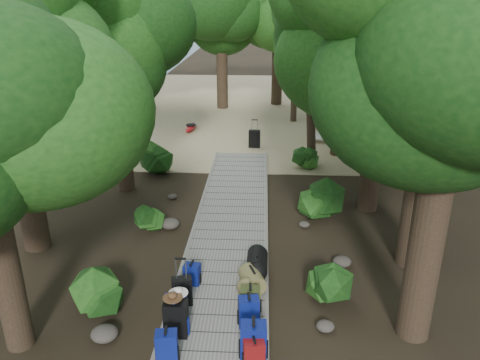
# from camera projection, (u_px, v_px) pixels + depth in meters

# --- Properties ---
(ground) EXTENTS (120.00, 120.00, 0.00)m
(ground) POSITION_uv_depth(u_px,v_px,m) (228.00, 244.00, 11.83)
(ground) COLOR black
(ground) RESTS_ON ground
(sand_beach) EXTENTS (40.00, 22.00, 0.02)m
(sand_beach) POSITION_uv_depth(u_px,v_px,m) (249.00, 106.00, 26.70)
(sand_beach) COLOR tan
(sand_beach) RESTS_ON ground
(boardwalk) EXTENTS (2.00, 12.00, 0.12)m
(boardwalk) POSITION_uv_depth(u_px,v_px,m) (231.00, 224.00, 12.74)
(boardwalk) COLOR gray
(boardwalk) RESTS_ON ground
(backpack_left_a) EXTENTS (0.39, 0.29, 0.67)m
(backpack_left_a) POSITION_uv_depth(u_px,v_px,m) (167.00, 346.00, 7.71)
(backpack_left_a) COLOR navy
(backpack_left_a) RESTS_ON boardwalk
(backpack_left_b) EXTENTS (0.42, 0.31, 0.77)m
(backpack_left_b) POSITION_uv_depth(u_px,v_px,m) (176.00, 316.00, 8.35)
(backpack_left_b) COLOR black
(backpack_left_b) RESTS_ON boardwalk
(backpack_left_c) EXTENTS (0.44, 0.36, 0.72)m
(backpack_left_c) POSITION_uv_depth(u_px,v_px,m) (177.00, 309.00, 8.58)
(backpack_left_c) COLOR navy
(backpack_left_c) RESTS_ON boardwalk
(backpack_left_d) EXTENTS (0.37, 0.29, 0.51)m
(backpack_left_d) POSITION_uv_depth(u_px,v_px,m) (192.00, 273.00, 9.90)
(backpack_left_d) COLOR navy
(backpack_left_d) RESTS_ON boardwalk
(backpack_right_a) EXTENTS (0.38, 0.30, 0.61)m
(backpack_right_a) POSITION_uv_depth(u_px,v_px,m) (254.00, 353.00, 7.60)
(backpack_right_a) COLOR maroon
(backpack_right_a) RESTS_ON boardwalk
(backpack_right_b) EXTENTS (0.44, 0.32, 0.78)m
(backpack_right_b) POSITION_uv_depth(u_px,v_px,m) (253.00, 340.00, 7.78)
(backpack_right_b) COLOR navy
(backpack_right_b) RESTS_ON boardwalk
(backpack_right_c) EXTENTS (0.41, 0.32, 0.64)m
(backpack_right_c) POSITION_uv_depth(u_px,v_px,m) (249.00, 310.00, 8.62)
(backpack_right_c) COLOR navy
(backpack_right_c) RESTS_ON boardwalk
(backpack_right_d) EXTENTS (0.39, 0.28, 0.58)m
(backpack_right_d) POSITION_uv_depth(u_px,v_px,m) (250.00, 299.00, 8.99)
(backpack_right_d) COLOR #37421E
(backpack_right_d) RESTS_ON boardwalk
(duffel_right_khaki) EXTENTS (0.62, 0.75, 0.43)m
(duffel_right_khaki) POSITION_uv_depth(u_px,v_px,m) (252.00, 279.00, 9.76)
(duffel_right_khaki) COLOR olive
(duffel_right_khaki) RESTS_ON boardwalk
(duffel_right_black) EXTENTS (0.48, 0.75, 0.46)m
(duffel_right_black) POSITION_uv_depth(u_px,v_px,m) (257.00, 262.00, 10.34)
(duffel_right_black) COLOR black
(duffel_right_black) RESTS_ON boardwalk
(suitcase_on_boardwalk) EXTENTS (0.43, 0.31, 0.60)m
(suitcase_on_boardwalk) POSITION_uv_depth(u_px,v_px,m) (182.00, 291.00, 9.21)
(suitcase_on_boardwalk) COLOR black
(suitcase_on_boardwalk) RESTS_ON boardwalk
(lone_suitcase_on_sand) EXTENTS (0.48, 0.31, 0.71)m
(lone_suitcase_on_sand) POSITION_uv_depth(u_px,v_px,m) (254.00, 139.00, 19.22)
(lone_suitcase_on_sand) COLOR black
(lone_suitcase_on_sand) RESTS_ON sand_beach
(hat_brown) EXTENTS (0.35, 0.35, 0.11)m
(hat_brown) POSITION_uv_depth(u_px,v_px,m) (173.00, 295.00, 8.21)
(hat_brown) COLOR #51351E
(hat_brown) RESTS_ON backpack_left_b
(hat_white) EXTENTS (0.36, 0.36, 0.12)m
(hat_white) POSITION_uv_depth(u_px,v_px,m) (178.00, 290.00, 8.41)
(hat_white) COLOR silver
(hat_white) RESTS_ON backpack_left_c
(kayak) EXTENTS (0.95, 3.35, 0.33)m
(kayak) POSITION_uv_depth(u_px,v_px,m) (191.00, 126.00, 21.82)
(kayak) COLOR red
(kayak) RESTS_ON sand_beach
(sun_lounger) EXTENTS (0.96, 1.88, 0.58)m
(sun_lounger) POSITION_uv_depth(u_px,v_px,m) (319.00, 133.00, 20.21)
(sun_lounger) COLOR silver
(sun_lounger) RESTS_ON sand_beach
(tree_right_a) EXTENTS (5.05, 5.05, 8.42)m
(tree_right_a) POSITION_uv_depth(u_px,v_px,m) (448.00, 110.00, 7.15)
(tree_right_a) COLOR black
(tree_right_a) RESTS_ON ground
(tree_right_b) EXTENTS (6.03, 6.03, 10.77)m
(tree_right_b) POSITION_uv_depth(u_px,v_px,m) (448.00, 21.00, 9.03)
(tree_right_b) COLOR black
(tree_right_b) RESTS_ON ground
(tree_right_c) EXTENTS (4.72, 4.72, 8.17)m
(tree_right_c) POSITION_uv_depth(u_px,v_px,m) (382.00, 68.00, 12.28)
(tree_right_c) COLOR black
(tree_right_c) RESTS_ON ground
(tree_right_d) EXTENTS (5.84, 5.84, 10.71)m
(tree_right_d) POSITION_uv_depth(u_px,v_px,m) (436.00, 14.00, 13.83)
(tree_right_d) COLOR black
(tree_right_d) RESTS_ON ground
(tree_right_e) EXTENTS (4.51, 4.51, 8.12)m
(tree_right_e) POSITION_uv_depth(u_px,v_px,m) (346.00, 49.00, 17.04)
(tree_right_e) COLOR black
(tree_right_e) RESTS_ON ground
(tree_right_f) EXTENTS (5.47, 5.47, 9.76)m
(tree_right_f) POSITION_uv_depth(u_px,v_px,m) (402.00, 22.00, 18.80)
(tree_right_f) COLOR black
(tree_right_f) RESTS_ON ground
(tree_left_b) EXTENTS (4.95, 4.95, 8.91)m
(tree_left_b) POSITION_uv_depth(u_px,v_px,m) (6.00, 65.00, 10.06)
(tree_left_b) COLOR black
(tree_left_b) RESTS_ON ground
(tree_left_c) EXTENTS (4.36, 4.36, 7.58)m
(tree_left_c) POSITION_uv_depth(u_px,v_px,m) (116.00, 71.00, 13.81)
(tree_left_c) COLOR black
(tree_left_c) RESTS_ON ground
(tree_back_a) EXTENTS (5.01, 5.01, 8.68)m
(tree_back_a) POSITION_uv_depth(u_px,v_px,m) (222.00, 27.00, 24.62)
(tree_back_a) COLOR black
(tree_back_a) RESTS_ON ground
(tree_back_b) EXTENTS (4.88, 4.88, 8.71)m
(tree_back_b) POSITION_uv_depth(u_px,v_px,m) (278.00, 25.00, 25.53)
(tree_back_b) COLOR black
(tree_back_b) RESTS_ON ground
(tree_back_c) EXTENTS (4.91, 4.91, 8.84)m
(tree_back_c) POSITION_uv_depth(u_px,v_px,m) (348.00, 26.00, 24.01)
(tree_back_c) COLOR black
(tree_back_c) RESTS_ON ground
(tree_back_d) EXTENTS (4.85, 4.85, 8.08)m
(tree_back_d) POSITION_uv_depth(u_px,v_px,m) (141.00, 33.00, 24.50)
(tree_back_d) COLOR black
(tree_back_d) RESTS_ON ground
(palm_right_a) EXTENTS (4.43, 4.43, 7.55)m
(palm_right_a) POSITION_uv_depth(u_px,v_px,m) (321.00, 60.00, 16.26)
(palm_right_a) COLOR #134713
(palm_right_a) RESTS_ON ground
(palm_right_b) EXTENTS (3.87, 3.87, 7.48)m
(palm_right_b) POSITION_uv_depth(u_px,v_px,m) (364.00, 49.00, 19.86)
(palm_right_b) COLOR #134713
(palm_right_b) RESTS_ON ground
(palm_right_c) EXTENTS (4.19, 4.19, 6.66)m
(palm_right_c) POSITION_uv_depth(u_px,v_px,m) (301.00, 53.00, 22.38)
(palm_right_c) COLOR #134713
(palm_right_c) RESTS_ON ground
(palm_left_a) EXTENTS (4.24, 4.24, 6.74)m
(palm_left_a) POSITION_uv_depth(u_px,v_px,m) (118.00, 70.00, 16.79)
(palm_left_a) COLOR #134713
(palm_left_a) RESTS_ON ground
(rock_left_a) EXTENTS (0.50, 0.45, 0.28)m
(rock_left_a) POSITION_uv_depth(u_px,v_px,m) (104.00, 334.00, 8.47)
(rock_left_a) COLOR #4C473F
(rock_left_a) RESTS_ON ground
(rock_left_b) EXTENTS (0.35, 0.31, 0.19)m
(rock_left_b) POSITION_uv_depth(u_px,v_px,m) (96.00, 292.00, 9.75)
(rock_left_b) COLOR #4C473F
(rock_left_b) RESTS_ON ground
(rock_left_c) EXTENTS (0.52, 0.47, 0.29)m
(rock_left_c) POSITION_uv_depth(u_px,v_px,m) (170.00, 224.00, 12.56)
(rock_left_c) COLOR #4C473F
(rock_left_c) RESTS_ON ground
(rock_left_d) EXTENTS (0.29, 0.26, 0.16)m
(rock_left_d) POSITION_uv_depth(u_px,v_px,m) (173.00, 196.00, 14.43)
(rock_left_d) COLOR #4C473F
(rock_left_d) RESTS_ON ground
(rock_right_a) EXTENTS (0.35, 0.31, 0.19)m
(rock_right_a) POSITION_uv_depth(u_px,v_px,m) (325.00, 326.00, 8.73)
(rock_right_a) COLOR #4C473F
(rock_right_a) RESTS_ON ground
(rock_right_b) EXTENTS (0.43, 0.39, 0.24)m
(rock_right_b) POSITION_uv_depth(u_px,v_px,m) (342.00, 261.00, 10.81)
(rock_right_b) COLOR #4C473F
(rock_right_b) RESTS_ON ground
(rock_right_c) EXTENTS (0.30, 0.27, 0.17)m
(rock_right_c) POSITION_uv_depth(u_px,v_px,m) (304.00, 224.00, 12.65)
(rock_right_c) COLOR #4C473F
(rock_right_c) RESTS_ON ground
(shrub_left_a) EXTENTS (1.09, 1.09, 0.98)m
(shrub_left_a) POSITION_uv_depth(u_px,v_px,m) (94.00, 290.00, 9.13)
(shrub_left_a) COLOR #1A4815
(shrub_left_a) RESTS_ON ground
(shrub_left_b) EXTENTS (0.85, 0.85, 0.76)m
(shrub_left_b) POSITION_uv_depth(u_px,v_px,m) (152.00, 219.00, 12.28)
(shrub_left_b) COLOR #1A4815
(shrub_left_b) RESTS_ON ground
(shrub_left_c) EXTENTS (1.33, 1.33, 1.20)m
(shrub_left_c) POSITION_uv_depth(u_px,v_px,m) (154.00, 158.00, 16.26)
(shrub_left_c) COLOR #1A4815
(shrub_left_c) RESTS_ON ground
(shrub_right_a) EXTENTS (0.97, 0.97, 0.87)m
(shrub_right_a) POSITION_uv_depth(u_px,v_px,m) (334.00, 286.00, 9.34)
(shrub_right_a) COLOR #1A4815
(shrub_right_a) RESTS_ON ground
(shrub_right_b) EXTENTS (1.17, 1.17, 1.06)m
(shrub_right_b) POSITION_uv_depth(u_px,v_px,m) (319.00, 202.00, 12.97)
(shrub_right_b) COLOR #1A4815
(shrub_right_b) RESTS_ON ground
(shrub_right_c) EXTENTS (0.90, 0.90, 0.81)m
(shrub_right_c) POSITION_uv_depth(u_px,v_px,m) (306.00, 159.00, 16.79)
(shrub_right_c) COLOR #1A4815
(shrub_right_c) RESTS_ON ground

